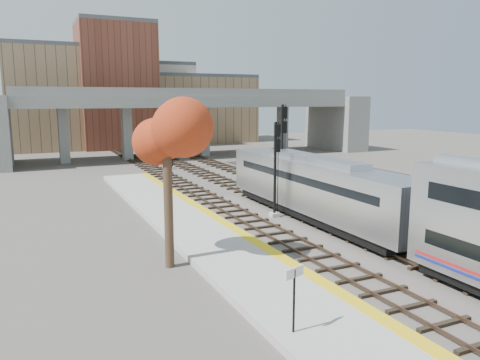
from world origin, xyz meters
name	(u,v)px	position (x,y,z in m)	size (l,w,h in m)	color
ground	(377,254)	(0.00, 0.00, 0.00)	(160.00, 160.00, 0.00)	#47423D
platform	(254,272)	(-7.25, 0.00, 0.17)	(4.50, 60.00, 0.35)	#9E9E99
yellow_strip	(290,262)	(-5.35, 0.00, 0.35)	(0.70, 60.00, 0.01)	yellow
tracks	(277,204)	(0.93, 12.50, 0.08)	(10.70, 95.00, 0.25)	black
overpass	(190,115)	(4.92, 45.00, 5.81)	(54.00, 12.00, 9.50)	slate
buildings_far	(131,100)	(1.26, 66.57, 7.88)	(43.00, 21.00, 20.60)	#927454
parking_lot	(309,168)	(14.00, 28.00, 0.02)	(14.00, 18.00, 0.04)	black
locomotive	(315,187)	(1.00, 7.49, 2.28)	(3.02, 19.05, 4.10)	#A8AAB2
signal_mast_near	(275,172)	(-1.10, 9.14, 3.17)	(0.60, 0.64, 6.58)	#9E9E99
signal_mast_mid	(282,150)	(3.00, 15.36, 3.90)	(0.60, 0.64, 7.65)	#9E9E99
signal_mast_far	(171,138)	(-1.10, 33.95, 3.66)	(0.60, 0.64, 7.29)	#9E9E99
station_sign	(294,286)	(-8.74, -5.96, 1.98)	(0.86, 0.35, 2.27)	black
tree	(167,135)	(-10.49, 2.72, 6.46)	(3.60, 3.60, 8.70)	#382619
car_a	(299,169)	(10.02, 23.96, 0.68)	(1.50, 3.73, 1.27)	#99999E
car_b	(318,161)	(15.91, 29.03, 0.68)	(1.36, 3.89, 1.28)	#99999E
car_c	(303,159)	(15.24, 31.40, 0.62)	(1.62, 3.98, 1.16)	#99999E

